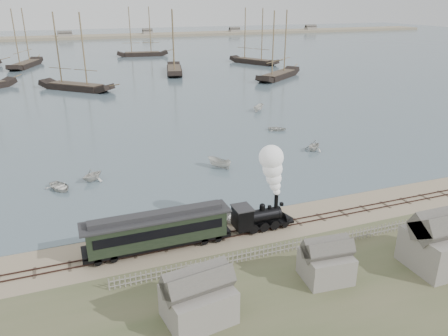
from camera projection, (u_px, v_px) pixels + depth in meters
name	position (u px, v px, depth m)	size (l,w,h in m)	color
ground	(249.00, 222.00, 48.32)	(600.00, 600.00, 0.00)	tan
harbor_water	(96.00, 53.00, 196.28)	(600.00, 336.00, 0.06)	#43545F
rail_track	(257.00, 230.00, 46.56)	(120.00, 1.80, 0.16)	#38231F
picket_fence_west	(215.00, 268.00, 40.07)	(19.00, 0.10, 1.20)	gray
picket_fence_east	(386.00, 233.00, 45.93)	(15.00, 0.10, 1.20)	gray
shed_left	(199.00, 319.00, 33.68)	(5.00, 4.00, 4.10)	gray
shed_mid	(325.00, 278.00, 38.53)	(4.00, 3.50, 3.60)	gray
shed_right	(438.00, 265.00, 40.44)	(6.00, 5.00, 5.10)	gray
far_spit	(83.00, 39.00, 265.93)	(500.00, 20.00, 1.80)	tan
locomotive	(271.00, 193.00, 45.58)	(7.10, 2.65, 8.85)	black
passenger_coach	(158.00, 229.00, 42.25)	(14.43, 2.78, 3.50)	black
beached_dinghy	(231.00, 217.00, 48.32)	(4.08, 2.91, 0.84)	silver
rowboat_0	(60.00, 187.00, 56.06)	(3.95, 2.82, 0.82)	silver
rowboat_1	(92.00, 175.00, 58.68)	(3.35, 2.89, 1.76)	silver
rowboat_2	(219.00, 163.00, 63.18)	(3.83, 1.44, 1.48)	silver
rowboat_3	(277.00, 129.00, 81.19)	(3.41, 2.44, 0.71)	silver
rowboat_4	(314.00, 145.00, 70.34)	(3.32, 2.86, 1.75)	silver
rowboat_5	(258.00, 108.00, 94.95)	(3.73, 1.40, 1.44)	silver
schooner_2	(72.00, 52.00, 113.51)	(22.22, 5.13, 20.00)	black
schooner_3	(173.00, 42.00, 140.03)	(22.44, 5.18, 20.00)	black
schooner_4	(280.00, 45.00, 130.67)	(22.84, 5.27, 20.00)	black
schooner_5	(254.00, 36.00, 160.41)	(20.68, 4.77, 20.00)	black
schooner_7	(21.00, 38.00, 152.47)	(22.83, 5.27, 20.00)	black
schooner_8	(141.00, 32.00, 181.68)	(21.17, 4.88, 20.00)	black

